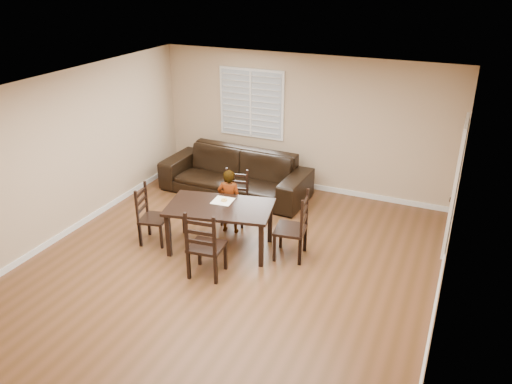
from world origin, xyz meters
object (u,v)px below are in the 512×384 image
at_px(chair_left, 147,217).
at_px(chair_right, 299,229).
at_px(child, 229,201).
at_px(donut, 224,200).
at_px(chair_near, 236,198).
at_px(dining_table, 220,211).
at_px(sofa, 235,174).
at_px(chair_far, 203,249).

relative_size(chair_left, chair_right, 0.90).
relative_size(chair_left, child, 0.87).
bearing_deg(donut, chair_near, 103.13).
height_order(dining_table, chair_left, chair_left).
height_order(child, donut, child).
xyz_separation_m(donut, sofa, (-0.71, 1.84, -0.36)).
height_order(chair_left, chair_right, chair_right).
bearing_deg(chair_far, chair_near, -84.89).
distance_m(chair_near, chair_right, 1.63).
bearing_deg(donut, chair_left, -159.47).
bearing_deg(chair_right, chair_near, -125.77).
distance_m(child, sofa, 1.57).
bearing_deg(chair_far, chair_left, -29.71).
xyz_separation_m(chair_right, child, (-1.36, 0.32, 0.07)).
distance_m(dining_table, chair_near, 1.06).
height_order(chair_far, chair_left, chair_far).
distance_m(chair_right, donut, 1.29).
relative_size(chair_far, child, 0.95).
distance_m(chair_near, chair_left, 1.63).
bearing_deg(sofa, chair_far, -70.50).
relative_size(chair_near, chair_left, 0.96).
bearing_deg(child, chair_right, 157.27).
bearing_deg(chair_right, donut, -94.79).
bearing_deg(chair_right, child, -111.50).
distance_m(chair_far, donut, 1.10).
xyz_separation_m(dining_table, chair_far, (0.17, -0.86, -0.19)).
distance_m(chair_near, chair_far, 1.91).
relative_size(dining_table, chair_right, 1.63).
bearing_deg(chair_left, chair_near, -51.39).
bearing_deg(chair_near, donut, -86.04).
xyz_separation_m(dining_table, chair_near, (-0.21, 1.01, -0.24)).
bearing_deg(chair_near, child, -87.79).
height_order(chair_left, sofa, chair_left).
height_order(dining_table, chair_near, chair_near).
height_order(chair_right, child, child).
distance_m(chair_near, sofa, 1.13).
height_order(chair_left, child, child).
xyz_separation_m(chair_far, donut, (-0.19, 1.04, 0.30)).
height_order(dining_table, sofa, sofa).
xyz_separation_m(chair_left, chair_right, (2.45, 0.52, 0.05)).
height_order(child, sofa, child).
xyz_separation_m(chair_left, sofa, (0.49, 2.29, -0.02)).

